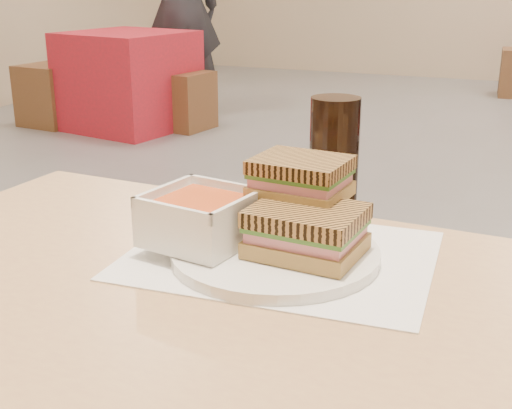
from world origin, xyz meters
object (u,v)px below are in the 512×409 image
at_px(panini_lower, 307,230).
at_px(bg_chair_0l, 52,95).
at_px(bg_chair_0r, 183,101).
at_px(plate, 275,254).
at_px(cola_glass, 334,150).
at_px(bg_table_0, 129,81).
at_px(soup_bowl, 201,220).
at_px(patron_a, 181,5).

relative_size(panini_lower, bg_chair_0l, 0.30).
bearing_deg(bg_chair_0r, plate, -59.16).
distance_m(plate, cola_glass, 0.26).
xyz_separation_m(cola_glass, bg_table_0, (-2.53, 3.23, -0.48)).
relative_size(soup_bowl, bg_chair_0l, 0.31).
relative_size(bg_table_0, patron_a, 0.53).
distance_m(cola_glass, bg_table_0, 4.13).
bearing_deg(bg_chair_0l, bg_table_0, 13.38).
height_order(plate, cola_glass, cola_glass).
xyz_separation_m(bg_table_0, bg_chair_0r, (0.37, 0.13, -0.14)).
distance_m(cola_glass, patron_a, 4.48).
relative_size(soup_bowl, bg_table_0, 0.15).
bearing_deg(patron_a, bg_table_0, -104.12).
distance_m(panini_lower, bg_chair_0r, 4.28).
xyz_separation_m(panini_lower, bg_table_0, (-2.57, 3.49, -0.45)).
distance_m(bg_chair_0l, patron_a, 1.20).
bearing_deg(soup_bowl, plate, 9.97).
bearing_deg(bg_table_0, cola_glass, -51.96).
relative_size(bg_table_0, bg_chair_0r, 2.18).
bearing_deg(plate, bg_chair_0l, 133.10).
bearing_deg(soup_bowl, patron_a, 119.48).
xyz_separation_m(soup_bowl, panini_lower, (0.13, 0.02, 0.00)).
height_order(panini_lower, cola_glass, cola_glass).
height_order(cola_glass, bg_chair_0r, cola_glass).
xyz_separation_m(bg_table_0, patron_a, (0.14, 0.56, 0.51)).
distance_m(panini_lower, bg_table_0, 4.36).
xyz_separation_m(bg_chair_0l, patron_a, (0.74, 0.70, 0.63)).
bearing_deg(patron_a, soup_bowl, -60.52).
bearing_deg(bg_chair_0l, bg_chair_0r, 15.74).
bearing_deg(panini_lower, soup_bowl, -173.26).
bearing_deg(patron_a, panini_lower, -59.00).
bearing_deg(bg_chair_0l, patron_a, 43.61).
bearing_deg(soup_bowl, cola_glass, 71.55).
distance_m(soup_bowl, bg_chair_0l, 4.56).
bearing_deg(plate, cola_glass, 90.94).
distance_m(panini_lower, cola_glass, 0.26).
height_order(plate, patron_a, patron_a).
distance_m(bg_chair_0l, bg_chair_0r, 1.01).
relative_size(panini_lower, bg_table_0, 0.15).
relative_size(cola_glass, bg_chair_0r, 0.39).
xyz_separation_m(soup_bowl, cola_glass, (0.09, 0.27, 0.04)).
bearing_deg(bg_chair_0l, panini_lower, -46.54).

